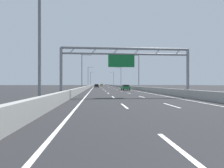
% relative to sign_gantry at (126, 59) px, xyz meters
% --- Properties ---
extents(ground_plane, '(260.00, 260.00, 0.00)m').
position_rel_sign_gantry_xyz_m(ground_plane, '(0.08, 77.63, -4.86)').
color(ground_plane, '#262628').
extents(lane_dash_left_0, '(0.16, 3.00, 0.01)m').
position_rel_sign_gantry_xyz_m(lane_dash_left_0, '(-1.72, -18.87, -4.86)').
color(lane_dash_left_0, white).
rests_on(lane_dash_left_0, ground_plane).
extents(lane_dash_left_1, '(0.16, 3.00, 0.01)m').
position_rel_sign_gantry_xyz_m(lane_dash_left_1, '(-1.72, -9.87, -4.86)').
color(lane_dash_left_1, white).
rests_on(lane_dash_left_1, ground_plane).
extents(lane_dash_left_2, '(0.16, 3.00, 0.01)m').
position_rel_sign_gantry_xyz_m(lane_dash_left_2, '(-1.72, -0.87, -4.86)').
color(lane_dash_left_2, white).
rests_on(lane_dash_left_2, ground_plane).
extents(lane_dash_left_3, '(0.16, 3.00, 0.01)m').
position_rel_sign_gantry_xyz_m(lane_dash_left_3, '(-1.72, 8.13, -4.86)').
color(lane_dash_left_3, white).
rests_on(lane_dash_left_3, ground_plane).
extents(lane_dash_left_4, '(0.16, 3.00, 0.01)m').
position_rel_sign_gantry_xyz_m(lane_dash_left_4, '(-1.72, 17.13, -4.86)').
color(lane_dash_left_4, white).
rests_on(lane_dash_left_4, ground_plane).
extents(lane_dash_left_5, '(0.16, 3.00, 0.01)m').
position_rel_sign_gantry_xyz_m(lane_dash_left_5, '(-1.72, 26.13, -4.86)').
color(lane_dash_left_5, white).
rests_on(lane_dash_left_5, ground_plane).
extents(lane_dash_left_6, '(0.16, 3.00, 0.01)m').
position_rel_sign_gantry_xyz_m(lane_dash_left_6, '(-1.72, 35.13, -4.86)').
color(lane_dash_left_6, white).
rests_on(lane_dash_left_6, ground_plane).
extents(lane_dash_left_7, '(0.16, 3.00, 0.01)m').
position_rel_sign_gantry_xyz_m(lane_dash_left_7, '(-1.72, 44.13, -4.86)').
color(lane_dash_left_7, white).
rests_on(lane_dash_left_7, ground_plane).
extents(lane_dash_left_8, '(0.16, 3.00, 0.01)m').
position_rel_sign_gantry_xyz_m(lane_dash_left_8, '(-1.72, 53.13, -4.86)').
color(lane_dash_left_8, white).
rests_on(lane_dash_left_8, ground_plane).
extents(lane_dash_left_9, '(0.16, 3.00, 0.01)m').
position_rel_sign_gantry_xyz_m(lane_dash_left_9, '(-1.72, 62.13, -4.86)').
color(lane_dash_left_9, white).
rests_on(lane_dash_left_9, ground_plane).
extents(lane_dash_left_10, '(0.16, 3.00, 0.01)m').
position_rel_sign_gantry_xyz_m(lane_dash_left_10, '(-1.72, 71.13, -4.86)').
color(lane_dash_left_10, white).
rests_on(lane_dash_left_10, ground_plane).
extents(lane_dash_left_11, '(0.16, 3.00, 0.01)m').
position_rel_sign_gantry_xyz_m(lane_dash_left_11, '(-1.72, 80.13, -4.86)').
color(lane_dash_left_11, white).
rests_on(lane_dash_left_11, ground_plane).
extents(lane_dash_left_12, '(0.16, 3.00, 0.01)m').
position_rel_sign_gantry_xyz_m(lane_dash_left_12, '(-1.72, 89.13, -4.86)').
color(lane_dash_left_12, white).
rests_on(lane_dash_left_12, ground_plane).
extents(lane_dash_left_13, '(0.16, 3.00, 0.01)m').
position_rel_sign_gantry_xyz_m(lane_dash_left_13, '(-1.72, 98.13, -4.86)').
color(lane_dash_left_13, white).
rests_on(lane_dash_left_13, ground_plane).
extents(lane_dash_left_14, '(0.16, 3.00, 0.01)m').
position_rel_sign_gantry_xyz_m(lane_dash_left_14, '(-1.72, 107.13, -4.86)').
color(lane_dash_left_14, white).
rests_on(lane_dash_left_14, ground_plane).
extents(lane_dash_left_15, '(0.16, 3.00, 0.01)m').
position_rel_sign_gantry_xyz_m(lane_dash_left_15, '(-1.72, 116.13, -4.86)').
color(lane_dash_left_15, white).
rests_on(lane_dash_left_15, ground_plane).
extents(lane_dash_left_16, '(0.16, 3.00, 0.01)m').
position_rel_sign_gantry_xyz_m(lane_dash_left_16, '(-1.72, 125.13, -4.86)').
color(lane_dash_left_16, white).
rests_on(lane_dash_left_16, ground_plane).
extents(lane_dash_left_17, '(0.16, 3.00, 0.01)m').
position_rel_sign_gantry_xyz_m(lane_dash_left_17, '(-1.72, 134.13, -4.86)').
color(lane_dash_left_17, white).
rests_on(lane_dash_left_17, ground_plane).
extents(lane_dash_right_1, '(0.16, 3.00, 0.01)m').
position_rel_sign_gantry_xyz_m(lane_dash_right_1, '(1.88, -9.87, -4.86)').
color(lane_dash_right_1, white).
rests_on(lane_dash_right_1, ground_plane).
extents(lane_dash_right_2, '(0.16, 3.00, 0.01)m').
position_rel_sign_gantry_xyz_m(lane_dash_right_2, '(1.88, -0.87, -4.86)').
color(lane_dash_right_2, white).
rests_on(lane_dash_right_2, ground_plane).
extents(lane_dash_right_3, '(0.16, 3.00, 0.01)m').
position_rel_sign_gantry_xyz_m(lane_dash_right_3, '(1.88, 8.13, -4.86)').
color(lane_dash_right_3, white).
rests_on(lane_dash_right_3, ground_plane).
extents(lane_dash_right_4, '(0.16, 3.00, 0.01)m').
position_rel_sign_gantry_xyz_m(lane_dash_right_4, '(1.88, 17.13, -4.86)').
color(lane_dash_right_4, white).
rests_on(lane_dash_right_4, ground_plane).
extents(lane_dash_right_5, '(0.16, 3.00, 0.01)m').
position_rel_sign_gantry_xyz_m(lane_dash_right_5, '(1.88, 26.13, -4.86)').
color(lane_dash_right_5, white).
rests_on(lane_dash_right_5, ground_plane).
extents(lane_dash_right_6, '(0.16, 3.00, 0.01)m').
position_rel_sign_gantry_xyz_m(lane_dash_right_6, '(1.88, 35.13, -4.86)').
color(lane_dash_right_6, white).
rests_on(lane_dash_right_6, ground_plane).
extents(lane_dash_right_7, '(0.16, 3.00, 0.01)m').
position_rel_sign_gantry_xyz_m(lane_dash_right_7, '(1.88, 44.13, -4.86)').
color(lane_dash_right_7, white).
rests_on(lane_dash_right_7, ground_plane).
extents(lane_dash_right_8, '(0.16, 3.00, 0.01)m').
position_rel_sign_gantry_xyz_m(lane_dash_right_8, '(1.88, 53.13, -4.86)').
color(lane_dash_right_8, white).
rests_on(lane_dash_right_8, ground_plane).
extents(lane_dash_right_9, '(0.16, 3.00, 0.01)m').
position_rel_sign_gantry_xyz_m(lane_dash_right_9, '(1.88, 62.13, -4.86)').
color(lane_dash_right_9, white).
rests_on(lane_dash_right_9, ground_plane).
extents(lane_dash_right_10, '(0.16, 3.00, 0.01)m').
position_rel_sign_gantry_xyz_m(lane_dash_right_10, '(1.88, 71.13, -4.86)').
color(lane_dash_right_10, white).
rests_on(lane_dash_right_10, ground_plane).
extents(lane_dash_right_11, '(0.16, 3.00, 0.01)m').
position_rel_sign_gantry_xyz_m(lane_dash_right_11, '(1.88, 80.13, -4.86)').
color(lane_dash_right_11, white).
rests_on(lane_dash_right_11, ground_plane).
extents(lane_dash_right_12, '(0.16, 3.00, 0.01)m').
position_rel_sign_gantry_xyz_m(lane_dash_right_12, '(1.88, 89.13, -4.86)').
color(lane_dash_right_12, white).
rests_on(lane_dash_right_12, ground_plane).
extents(lane_dash_right_13, '(0.16, 3.00, 0.01)m').
position_rel_sign_gantry_xyz_m(lane_dash_right_13, '(1.88, 98.13, -4.86)').
color(lane_dash_right_13, white).
rests_on(lane_dash_right_13, ground_plane).
extents(lane_dash_right_14, '(0.16, 3.00, 0.01)m').
position_rel_sign_gantry_xyz_m(lane_dash_right_14, '(1.88, 107.13, -4.86)').
color(lane_dash_right_14, white).
rests_on(lane_dash_right_14, ground_plane).
extents(lane_dash_right_15, '(0.16, 3.00, 0.01)m').
position_rel_sign_gantry_xyz_m(lane_dash_right_15, '(1.88, 116.13, -4.86)').
color(lane_dash_right_15, white).
rests_on(lane_dash_right_15, ground_plane).
extents(lane_dash_right_16, '(0.16, 3.00, 0.01)m').
position_rel_sign_gantry_xyz_m(lane_dash_right_16, '(1.88, 125.13, -4.86)').
color(lane_dash_right_16, white).
rests_on(lane_dash_right_16, ground_plane).
extents(lane_dash_right_17, '(0.16, 3.00, 0.01)m').
position_rel_sign_gantry_xyz_m(lane_dash_right_17, '(1.88, 134.13, -4.86)').
color(lane_dash_right_17, white).
rests_on(lane_dash_right_17, ground_plane).
extents(edge_line_left, '(0.16, 176.00, 0.01)m').
position_rel_sign_gantry_xyz_m(edge_line_left, '(-5.17, 65.63, -4.86)').
color(edge_line_left, white).
rests_on(edge_line_left, ground_plane).
extents(edge_line_right, '(0.16, 176.00, 0.01)m').
position_rel_sign_gantry_xyz_m(edge_line_right, '(5.33, 65.63, -4.86)').
color(edge_line_right, white).
rests_on(edge_line_right, ground_plane).
extents(barrier_left, '(0.45, 220.00, 0.95)m').
position_rel_sign_gantry_xyz_m(barrier_left, '(-6.82, 87.63, -4.39)').
color(barrier_left, '#9E9E99').
rests_on(barrier_left, ground_plane).
extents(barrier_right, '(0.45, 220.00, 0.95)m').
position_rel_sign_gantry_xyz_m(barrier_right, '(6.98, 87.63, -4.39)').
color(barrier_right, '#9E9E99').
rests_on(barrier_right, ground_plane).
extents(sign_gantry, '(16.90, 0.36, 6.36)m').
position_rel_sign_gantry_xyz_m(sign_gantry, '(0.00, 0.00, 0.00)').
color(sign_gantry, gray).
rests_on(sign_gantry, ground_plane).
extents(streetlamp_left_near, '(2.58, 0.28, 9.50)m').
position_rel_sign_gantry_xyz_m(streetlamp_left_near, '(-7.38, -10.51, 0.53)').
color(streetlamp_left_near, slate).
rests_on(streetlamp_left_near, ground_plane).
extents(streetlamp_left_mid, '(2.58, 0.28, 9.50)m').
position_rel_sign_gantry_xyz_m(streetlamp_left_mid, '(-7.38, 25.52, 0.53)').
color(streetlamp_left_mid, slate).
rests_on(streetlamp_left_mid, ground_plane).
extents(streetlamp_right_mid, '(2.58, 0.28, 9.50)m').
position_rel_sign_gantry_xyz_m(streetlamp_right_mid, '(7.55, 25.52, 0.53)').
color(streetlamp_right_mid, slate).
rests_on(streetlamp_right_mid, ground_plane).
extents(streetlamp_left_far, '(2.58, 0.28, 9.50)m').
position_rel_sign_gantry_xyz_m(streetlamp_left_far, '(-7.38, 61.56, 0.53)').
color(streetlamp_left_far, slate).
rests_on(streetlamp_left_far, ground_plane).
extents(streetlamp_right_far, '(2.58, 0.28, 9.50)m').
position_rel_sign_gantry_xyz_m(streetlamp_right_far, '(7.55, 61.56, 0.53)').
color(streetlamp_right_far, slate).
rests_on(streetlamp_right_far, ground_plane).
extents(streetlamp_left_distant, '(2.58, 0.28, 9.50)m').
position_rel_sign_gantry_xyz_m(streetlamp_left_distant, '(-7.38, 97.59, 0.53)').
color(streetlamp_left_distant, slate).
rests_on(streetlamp_left_distant, ground_plane).
extents(streetlamp_right_distant, '(2.58, 0.28, 9.50)m').
position_rel_sign_gantry_xyz_m(streetlamp_right_distant, '(7.55, 97.59, 0.53)').
color(streetlamp_right_distant, slate).
rests_on(streetlamp_right_distant, ground_plane).
extents(red_car, '(1.77, 4.57, 1.38)m').
position_rel_sign_gantry_xyz_m(red_car, '(-3.41, 81.14, -4.14)').
color(red_car, red).
rests_on(red_car, ground_plane).
extents(black_car, '(1.85, 4.67, 1.49)m').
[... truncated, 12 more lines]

